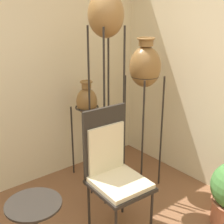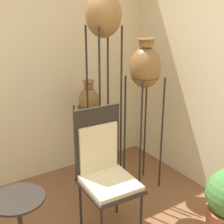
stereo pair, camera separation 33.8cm
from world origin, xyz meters
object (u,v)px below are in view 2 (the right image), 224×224
at_px(vase_stand_short, 89,103).
at_px(chair, 104,167).
at_px(vase_stand_tall, 103,19).
at_px(side_table, 20,218).
at_px(vase_stand_medium, 145,69).

distance_m(vase_stand_short, chair, 1.04).
bearing_deg(vase_stand_short, vase_stand_tall, -100.83).
height_order(vase_stand_tall, vase_stand_short, vase_stand_tall).
xyz_separation_m(vase_stand_tall, side_table, (-1.07, -0.51, -1.40)).
distance_m(vase_stand_tall, chair, 1.34).
xyz_separation_m(vase_stand_short, side_table, (-1.17, -1.00, -0.45)).
height_order(vase_stand_medium, chair, vase_stand_medium).
xyz_separation_m(vase_stand_tall, vase_stand_short, (0.09, 0.49, -0.95)).
bearing_deg(chair, vase_stand_short, 71.75).
height_order(vase_stand_medium, vase_stand_short, vase_stand_medium).
height_order(vase_stand_tall, vase_stand_medium, vase_stand_tall).
distance_m(vase_stand_tall, vase_stand_medium, 0.69).
xyz_separation_m(vase_stand_medium, vase_stand_short, (-0.37, 0.56, -0.45)).
bearing_deg(vase_stand_medium, vase_stand_tall, 171.61).
bearing_deg(vase_stand_tall, side_table, -154.38).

